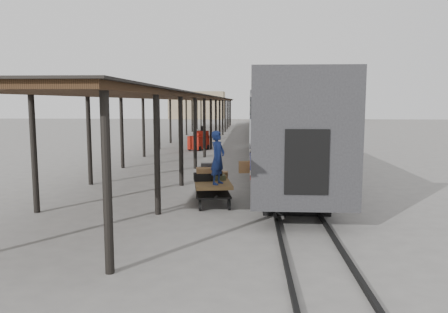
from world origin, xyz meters
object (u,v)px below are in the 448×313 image
object	(u,v)px
porter	(218,158)
pedestrian	(202,138)
luggage_tug	(199,141)
baggage_cart	(212,186)

from	to	relation	value
porter	pedestrian	bearing A→B (deg)	31.72
luggage_tug	pedestrian	distance (m)	0.50
luggage_tug	porter	distance (m)	18.73
baggage_cart	luggage_tug	xyz separation A→B (m)	(-2.54, 17.84, 0.02)
porter	pedestrian	size ratio (longest dim) A/B	1.00
baggage_cart	porter	size ratio (longest dim) A/B	1.40
luggage_tug	porter	world-z (taller)	porter
luggage_tug	pedestrian	xyz separation A→B (m)	(0.23, 0.36, 0.25)
baggage_cart	luggage_tug	world-z (taller)	luggage_tug
luggage_tug	porter	bearing A→B (deg)	-57.12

